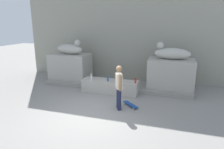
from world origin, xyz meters
The scene contains 14 objects.
ground_plane centered at (0.00, 0.00, 0.00)m, with size 40.00×40.00×0.00m, color gray.
facade_wall centered at (0.00, 5.18, 3.29)m, with size 11.83×0.60×6.58m, color gray.
pedestal_left centered at (-2.63, 3.57, 0.77)m, with size 2.06×1.29×1.53m, color #A39E93.
pedestal_right centered at (2.63, 3.57, 0.77)m, with size 2.06×1.29×1.53m, color #A39E93.
statue_reclining_left centered at (-2.59, 3.56, 1.81)m, with size 1.68×0.85×0.78m.
statue_reclining_right centered at (2.59, 3.57, 1.81)m, with size 1.61×0.60×0.78m.
ledge_block centered at (0.00, 2.48, 0.30)m, with size 2.60×0.70×0.60m, color #A39E93.
skater centered at (0.88, 0.85, 0.92)m, with size 0.34×0.49×1.67m.
skateboard centered at (1.24, 1.25, 0.06)m, with size 0.72×0.69×0.08m.
bottle_blue centered at (-0.04, 2.27, 0.73)m, with size 0.06×0.06×0.31m.
bottle_red centered at (1.20, 2.38, 0.72)m, with size 0.07×0.07×0.30m.
bottle_clear centered at (-0.83, 2.26, 0.73)m, with size 0.07×0.07×0.31m.
bottle_brown centered at (0.37, 2.24, 0.71)m, with size 0.07×0.07×0.27m.
stair_step centered at (0.00, 2.90, 0.10)m, with size 7.32×0.50×0.20m, color gray.
Camera 1 is at (2.75, -5.89, 3.18)m, focal length 32.08 mm.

